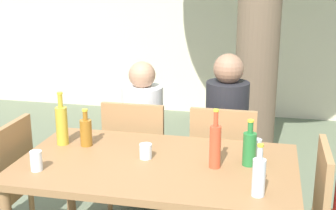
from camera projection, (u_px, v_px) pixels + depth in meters
The scene contains 14 objects.
cafe_building_wall at pixel (224, 2), 5.67m from camera, with size 10.00×0.08×2.80m.
dining_table_front at pixel (157, 174), 2.64m from camera, with size 1.56×0.91×0.73m.
patio_chair_2 at pixel (138, 152), 3.39m from camera, with size 0.44×0.44×0.90m.
patio_chair_3 at pixel (223, 159), 3.27m from camera, with size 0.44×0.44×0.90m.
person_seated_2 at pixel (146, 141), 3.62m from camera, with size 0.30×0.55×1.14m.
person_seated_3 at pixel (227, 142), 3.48m from camera, with size 0.30×0.55×1.22m.
water_bottle_0 at pixel (259, 176), 2.21m from camera, with size 0.06×0.06×0.26m.
soda_bottle_1 at pixel (215, 145), 2.52m from camera, with size 0.06×0.06×0.33m.
green_bottle_2 at pixel (249, 148), 2.56m from camera, with size 0.07×0.07×0.26m.
oil_cruet_3 at pixel (62, 124), 2.86m from camera, with size 0.07×0.07×0.33m.
amber_bottle_4 at pixel (86, 132), 2.85m from camera, with size 0.07×0.07×0.23m.
drinking_glass_0 at pixel (146, 151), 2.67m from camera, with size 0.07×0.07×0.09m.
drinking_glass_1 at pixel (36, 161), 2.50m from camera, with size 0.06×0.06×0.11m.
drinking_glass_2 at pixel (256, 150), 2.63m from camera, with size 0.06×0.06×0.13m.
Camera 1 is at (0.59, -2.36, 1.77)m, focal length 50.00 mm.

